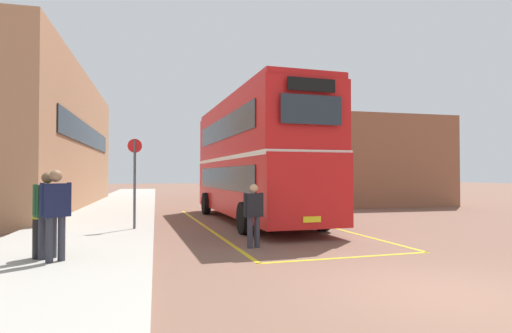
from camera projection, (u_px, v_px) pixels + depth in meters
ground_plane at (249, 212)px, 20.28m from camera, size 135.60×135.60×0.00m
sidewalk_left at (115, 209)px, 21.07m from camera, size 4.00×57.60×0.14m
brick_building_left at (21, 141)px, 22.06m from camera, size 6.81×19.91×7.25m
depot_building_right at (354, 163)px, 28.74m from camera, size 7.10×12.21×5.25m
double_decker_bus at (254, 158)px, 16.27m from camera, size 3.37×10.89×4.75m
single_deck_bus at (248, 177)px, 36.95m from camera, size 2.84×8.88×3.02m
pedestrian_boarding at (254, 211)px, 10.35m from camera, size 0.53×0.34×1.60m
pedestrian_waiting_near at (56, 208)px, 8.04m from camera, size 0.54×0.47×1.79m
pedestrian_waiting_far at (48, 208)px, 8.34m from camera, size 0.53×0.47×1.75m
litter_bin at (44, 237)px, 8.42m from camera, size 0.46×0.46×0.84m
bus_stop_sign at (135, 175)px, 12.96m from camera, size 0.44×0.08×2.83m
bay_marking_yellow at (269, 227)px, 14.31m from camera, size 5.03×13.01×0.01m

